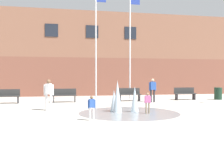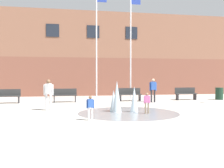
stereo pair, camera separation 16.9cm
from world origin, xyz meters
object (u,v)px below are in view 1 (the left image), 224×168
object	(u,v)px
child_with_pink_shirt	(92,106)
child_running	(148,101)
park_bench_far_left	(7,96)
flagpole_left	(96,42)
park_bench_center	(129,94)
flagpole_right	(130,43)
teen_by_trashcan	(153,88)
adult_in_red	(49,92)
park_bench_left_of_flagpoles	(64,95)
park_bench_far_right	(185,93)
trash_can	(218,94)

from	to	relation	value
child_with_pink_shirt	child_running	bearing A→B (deg)	17.48
park_bench_far_left	child_running	xyz separation A→B (m)	(7.35, -6.19, 0.10)
child_running	flagpole_left	xyz separation A→B (m)	(-1.38, 7.24, 3.65)
park_bench_center	flagpole_right	xyz separation A→B (m)	(0.35, 1.03, 3.73)
flagpole_left	flagpole_right	distance (m)	2.56
park_bench_far_left	flagpole_right	xyz separation A→B (m)	(8.53, 1.05, 3.73)
child_with_pink_shirt	flagpole_left	size ratio (longest dim) A/B	0.12
child_running	teen_by_trashcan	size ratio (longest dim) A/B	0.62
park_bench_far_left	child_running	size ratio (longest dim) A/B	1.62
child_with_pink_shirt	adult_in_red	size ratio (longest dim) A/B	0.62
child_running	flagpole_left	bearing A→B (deg)	116.50
park_bench_center	teen_by_trashcan	xyz separation A→B (m)	(1.28, -1.21, 0.45)
child_running	flagpole_right	xyz separation A→B (m)	(1.17, 7.24, 3.63)
child_with_pink_shirt	teen_by_trashcan	bearing A→B (deg)	43.90
park_bench_left_of_flagpoles	child_running	xyz separation A→B (m)	(3.70, -6.26, 0.10)
child_with_pink_shirt	adult_in_red	xyz separation A→B (m)	(-1.78, 3.46, 0.35)
park_bench_left_of_flagpoles	park_bench_far_right	bearing A→B (deg)	0.05
park_bench_far_right	flagpole_left	world-z (taller)	flagpole_left
park_bench_far_left	flagpole_left	xyz separation A→B (m)	(5.97, 1.05, 3.75)
child_running	trash_can	world-z (taller)	child_running
park_bench_left_of_flagpoles	flagpole_right	world-z (taller)	flagpole_right
park_bench_far_right	flagpole_right	distance (m)	5.50
park_bench_far_right	teen_by_trashcan	xyz separation A→B (m)	(-3.00, -1.27, 0.45)
teen_by_trashcan	flagpole_right	distance (m)	4.08
adult_in_red	flagpole_left	size ratio (longest dim) A/B	0.20
park_bench_left_of_flagpoles	park_bench_far_left	bearing A→B (deg)	-178.86
flagpole_left	park_bench_center	bearing A→B (deg)	-25.08
trash_can	park_bench_far_left	bearing A→B (deg)	179.11
teen_by_trashcan	park_bench_far_left	bearing A→B (deg)	-9.53
park_bench_center	park_bench_far_right	world-z (taller)	same
park_bench_center	teen_by_trashcan	bearing A→B (deg)	-43.41
park_bench_far_left	park_bench_left_of_flagpoles	size ratio (longest dim) A/B	1.00
flagpole_right	trash_can	size ratio (longest dim) A/B	8.81
adult_in_red	child_running	bearing A→B (deg)	-89.38
park_bench_left_of_flagpoles	flagpole_right	size ratio (longest dim) A/B	0.20
park_bench_far_left	park_bench_far_right	world-z (taller)	same
park_bench_center	teen_by_trashcan	size ratio (longest dim) A/B	1.01
park_bench_left_of_flagpoles	flagpole_right	distance (m)	6.22
park_bench_center	adult_in_red	bearing A→B (deg)	-142.63
child_running	flagpole_right	distance (m)	8.19
trash_can	flagpole_right	bearing A→B (deg)	168.72
teen_by_trashcan	flagpole_right	world-z (taller)	flagpole_right
flagpole_left	trash_can	bearing A→B (deg)	-8.13
child_with_pink_shirt	flagpole_right	bearing A→B (deg)	56.71
park_bench_center	flagpole_right	size ratio (longest dim) A/B	0.20
child_running	flagpole_right	bearing A→B (deg)	96.47
park_bench_center	flagpole_left	size ratio (longest dim) A/B	0.20
park_bench_left_of_flagpoles	child_with_pink_shirt	world-z (taller)	child_with_pink_shirt
child_with_pink_shirt	trash_can	size ratio (longest dim) A/B	1.10
child_running	teen_by_trashcan	distance (m)	5.43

